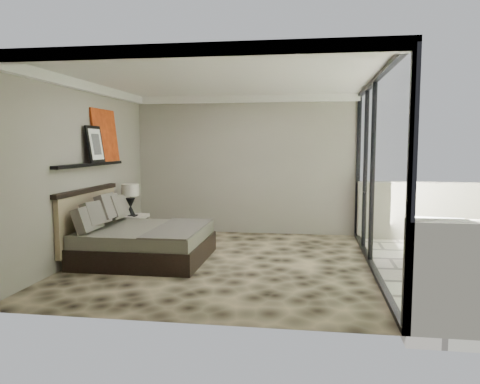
# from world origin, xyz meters

# --- Properties ---
(floor) EXTENTS (5.00, 5.00, 0.00)m
(floor) POSITION_xyz_m (0.00, 0.00, 0.00)
(floor) COLOR black
(floor) RESTS_ON ground
(ceiling) EXTENTS (4.50, 5.00, 0.02)m
(ceiling) POSITION_xyz_m (0.00, 0.00, 2.79)
(ceiling) COLOR silver
(ceiling) RESTS_ON back_wall
(back_wall) EXTENTS (4.50, 0.02, 2.80)m
(back_wall) POSITION_xyz_m (0.00, 2.49, 1.40)
(back_wall) COLOR gray
(back_wall) RESTS_ON floor
(left_wall) EXTENTS (0.02, 5.00, 2.80)m
(left_wall) POSITION_xyz_m (-2.24, 0.00, 1.40)
(left_wall) COLOR gray
(left_wall) RESTS_ON floor
(glass_wall) EXTENTS (0.08, 5.00, 2.80)m
(glass_wall) POSITION_xyz_m (2.25, 0.00, 1.40)
(glass_wall) COLOR white
(glass_wall) RESTS_ON floor
(terrace_slab) EXTENTS (3.00, 5.00, 0.12)m
(terrace_slab) POSITION_xyz_m (3.75, 0.00, -0.06)
(terrace_slab) COLOR beige
(terrace_slab) RESTS_ON ground
(picture_ledge) EXTENTS (0.12, 2.20, 0.05)m
(picture_ledge) POSITION_xyz_m (-2.18, 0.10, 1.50)
(picture_ledge) COLOR black
(picture_ledge) RESTS_ON left_wall
(bed) EXTENTS (1.95, 1.89, 1.07)m
(bed) POSITION_xyz_m (-1.34, -0.02, 0.32)
(bed) COLOR black
(bed) RESTS_ON floor
(nightstand) EXTENTS (0.64, 0.64, 0.54)m
(nightstand) POSITION_xyz_m (-1.95, 1.18, 0.27)
(nightstand) COLOR black
(nightstand) RESTS_ON floor
(table_lamp) EXTENTS (0.32, 0.32, 0.58)m
(table_lamp) POSITION_xyz_m (-1.94, 1.14, 0.89)
(table_lamp) COLOR black
(table_lamp) RESTS_ON nightstand
(abstract_canvas) EXTENTS (0.13, 0.90, 0.90)m
(abstract_canvas) POSITION_xyz_m (-2.19, 0.69, 1.97)
(abstract_canvas) COLOR #A84A0E
(abstract_canvas) RESTS_ON picture_ledge
(framed_print) EXTENTS (0.11, 0.50, 0.60)m
(framed_print) POSITION_xyz_m (-2.14, 0.19, 1.82)
(framed_print) COLOR black
(framed_print) RESTS_ON picture_ledge
(lounger) EXTENTS (1.07, 1.74, 0.64)m
(lounger) POSITION_xyz_m (3.27, 0.26, 0.20)
(lounger) COLOR white
(lounger) RESTS_ON terrace_slab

